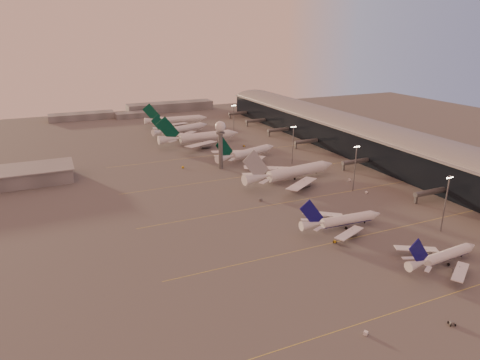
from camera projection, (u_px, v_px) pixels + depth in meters
name	position (u px, v px, depth m)	size (l,w,h in m)	color
ground	(327.00, 259.00, 159.35)	(700.00, 700.00, 0.00)	#585656
taxiway_markings	(312.00, 197.00, 219.16)	(180.00, 185.25, 0.02)	#D5C44B
terminal	(366.00, 139.00, 292.24)	(57.00, 362.00, 23.04)	black
radar_tower	(220.00, 135.00, 257.89)	(6.40, 6.40, 31.10)	slate
mast_a	(446.00, 201.00, 177.07)	(3.60, 0.56, 25.00)	slate
mast_b	(355.00, 166.00, 223.37)	(3.60, 0.56, 25.00)	slate
mast_c	(293.00, 143.00, 268.90)	(3.60, 0.56, 25.00)	slate
mast_d	(234.00, 118.00, 345.77)	(3.60, 0.56, 25.00)	slate
distant_horizon	(145.00, 110.00, 439.57)	(165.00, 37.50, 9.00)	slate
narrowbody_near	(443.00, 258.00, 154.53)	(36.59, 29.14, 14.29)	white
narrowbody_mid	(342.00, 222.00, 182.89)	(40.73, 32.47, 15.91)	white
widebody_white	(291.00, 175.00, 241.00)	(62.79, 50.02, 22.14)	white
greentail_a	(247.00, 155.00, 281.41)	(50.10, 39.78, 18.95)	white
greentail_b	(200.00, 139.00, 319.77)	(64.47, 52.00, 23.41)	white
greentail_c	(182.00, 130.00, 350.11)	(52.33, 41.59, 19.70)	white
greentail_d	(177.00, 121.00, 385.08)	(58.08, 46.83, 21.08)	white
gsv_truck_a	(367.00, 330.00, 119.58)	(6.12, 4.81, 2.37)	white
gsv_tug_near	(452.00, 323.00, 123.50)	(3.55, 4.45, 1.11)	#57595C
gsv_tug_mid	(335.00, 242.00, 171.57)	(3.62, 3.29, 0.89)	gold
gsv_truck_b	(367.00, 191.00, 223.57)	(6.31, 3.97, 2.40)	white
gsv_truck_c	(261.00, 198.00, 213.94)	(6.01, 5.96, 2.52)	#57595C
gsv_catering_b	(350.00, 177.00, 241.89)	(6.04, 4.08, 4.55)	white
gsv_tug_far	(255.00, 171.00, 258.07)	(2.54, 3.47, 0.89)	white
gsv_truck_d	(182.00, 166.00, 265.05)	(3.21, 6.37, 2.45)	gold
gsv_tug_hangar	(244.00, 146.00, 314.42)	(3.45, 2.31, 0.93)	gold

